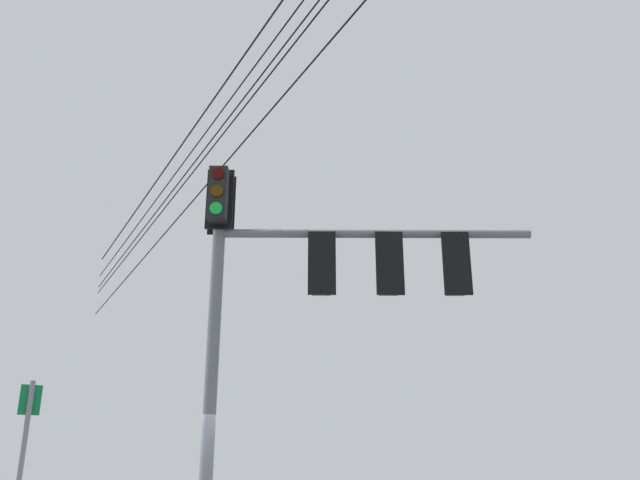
# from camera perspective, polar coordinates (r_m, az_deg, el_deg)

# --- Properties ---
(signal_mast_assembly) EXTENTS (4.57, 3.41, 6.43)m
(signal_mast_assembly) POSITION_cam_1_polar(r_m,az_deg,el_deg) (10.55, -2.02, -3.07)
(signal_mast_assembly) COLOR slate
(signal_mast_assembly) RESTS_ON ground
(route_sign_primary) EXTENTS (0.15, 0.26, 2.86)m
(route_sign_primary) POSITION_cam_1_polar(r_m,az_deg,el_deg) (9.92, -24.37, -17.69)
(route_sign_primary) COLOR slate
(route_sign_primary) RESTS_ON ground
(overhead_wire_span) EXTENTS (17.11, 8.62, 2.46)m
(overhead_wire_span) POSITION_cam_1_polar(r_m,az_deg,el_deg) (12.54, -9.56, 8.78)
(overhead_wire_span) COLOR black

